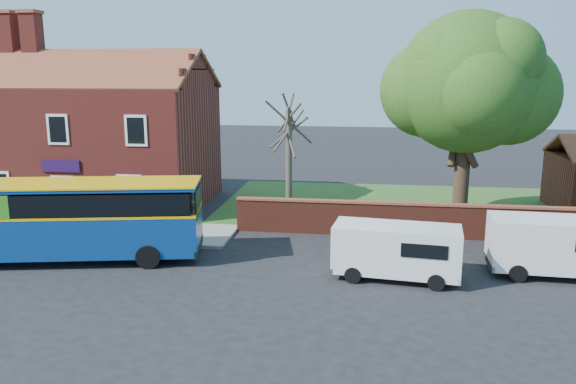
# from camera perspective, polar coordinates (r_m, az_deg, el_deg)

# --- Properties ---
(ground) EXTENTS (120.00, 120.00, 0.00)m
(ground) POSITION_cam_1_polar(r_m,az_deg,el_deg) (21.04, -14.91, -8.73)
(ground) COLOR black
(ground) RESTS_ON ground
(pavement) EXTENTS (18.00, 3.50, 0.12)m
(pavement) POSITION_cam_1_polar(r_m,az_deg,el_deg) (29.03, -23.33, -3.44)
(pavement) COLOR gray
(pavement) RESTS_ON ground
(kerb) EXTENTS (18.00, 0.15, 0.14)m
(kerb) POSITION_cam_1_polar(r_m,az_deg,el_deg) (27.61, -25.19, -4.35)
(kerb) COLOR slate
(kerb) RESTS_ON ground
(grass_strip) EXTENTS (26.00, 12.00, 0.04)m
(grass_strip) POSITION_cam_1_polar(r_m,az_deg,el_deg) (32.29, 16.83, -1.54)
(grass_strip) COLOR #426B28
(grass_strip) RESTS_ON ground
(shop_building) EXTENTS (12.30, 8.13, 10.50)m
(shop_building) POSITION_cam_1_polar(r_m,az_deg,el_deg) (33.35, -18.76, 4.68)
(shop_building) COLOR maroon
(shop_building) RESTS_ON ground
(boundary_wall) EXTENTS (22.00, 0.38, 1.60)m
(boundary_wall) POSITION_cam_1_polar(r_m,az_deg,el_deg) (26.37, 18.84, -2.90)
(boundary_wall) COLOR maroon
(boundary_wall) RESTS_ON ground
(bus) EXTENTS (10.62, 4.62, 3.14)m
(bus) POSITION_cam_1_polar(r_m,az_deg,el_deg) (23.79, -22.26, -2.33)
(bus) COLOR navy
(bus) RESTS_ON ground
(van_near) EXTENTS (4.65, 2.27, 1.97)m
(van_near) POSITION_cam_1_polar(r_m,az_deg,el_deg) (20.61, 10.99, -5.74)
(van_near) COLOR white
(van_near) RESTS_ON ground
(van_far) EXTENTS (4.96, 2.21, 2.15)m
(van_far) POSITION_cam_1_polar(r_m,az_deg,el_deg) (22.72, 25.92, -4.82)
(van_far) COLOR white
(van_far) RESTS_ON ground
(large_tree) EXTENTS (8.32, 6.58, 10.14)m
(large_tree) POSITION_cam_1_polar(r_m,az_deg,el_deg) (28.07, 17.86, 10.09)
(large_tree) COLOR black
(large_tree) RESTS_ON ground
(bare_tree) EXTENTS (2.27, 2.70, 6.04)m
(bare_tree) POSITION_cam_1_polar(r_m,az_deg,el_deg) (27.76, 0.09, 3.30)
(bare_tree) COLOR #4C4238
(bare_tree) RESTS_ON ground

